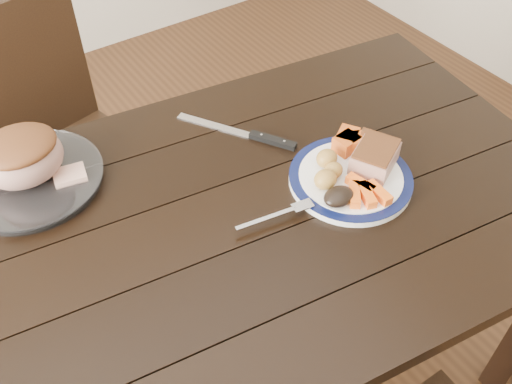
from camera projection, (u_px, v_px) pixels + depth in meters
ground at (231, 380)px, 1.75m from camera, size 4.00×4.00×0.00m
dining_table at (222, 246)px, 1.28m from camera, size 1.71×1.10×0.75m
chair_far at (56, 139)px, 1.74m from camera, size 0.50×0.51×0.93m
dinner_plate at (350, 179)px, 1.29m from camera, size 0.28×0.28×0.02m
plate_rim at (351, 176)px, 1.28m from camera, size 0.28×0.28×0.02m
serving_platter at (31, 180)px, 1.28m from camera, size 0.32×0.32×0.02m
pork_slice at (375, 158)px, 1.28m from camera, size 0.13×0.13×0.05m
roasted_potatoes at (328, 170)px, 1.26m from camera, size 0.10×0.10×0.04m
carrot_batons at (365, 192)px, 1.23m from camera, size 0.09×0.11×0.02m
pumpkin_wedges at (352, 141)px, 1.33m from camera, size 0.10×0.09×0.04m
dark_mushroom at (339, 196)px, 1.21m from camera, size 0.07×0.05×0.03m
fork at (281, 214)px, 1.20m from camera, size 0.18×0.05×0.00m
roast_joint at (22, 158)px, 1.24m from camera, size 0.18×0.15×0.12m
cut_slice at (70, 176)px, 1.27m from camera, size 0.08×0.07×0.02m
carving_knife at (258, 137)px, 1.39m from camera, size 0.19×0.28×0.01m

